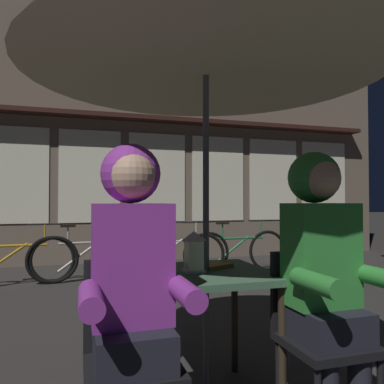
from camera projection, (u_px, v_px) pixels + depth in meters
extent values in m
cube|color=#42664C|center=(206.00, 274.00, 2.16)|extent=(0.72, 0.72, 0.04)
cylinder|color=#2D2319|center=(165.00, 369.00, 1.76)|extent=(0.04, 0.04, 0.70)
cylinder|color=#2D2319|center=(282.00, 354.00, 1.94)|extent=(0.04, 0.04, 0.70)
cylinder|color=#2D2319|center=(143.00, 327.00, 2.36)|extent=(0.04, 0.04, 0.70)
cylinder|color=#2D2319|center=(235.00, 318.00, 2.54)|extent=(0.04, 0.04, 0.70)
cylinder|color=#4C4C51|center=(206.00, 204.00, 2.17)|extent=(0.04, 0.04, 2.25)
cone|color=tan|center=(206.00, 44.00, 2.19)|extent=(2.10, 2.10, 0.38)
sphere|color=#4C4C51|center=(206.00, 6.00, 2.20)|extent=(0.06, 0.06, 0.06)
cube|color=white|center=(194.00, 271.00, 2.12)|extent=(0.11, 0.11, 0.02)
cube|color=white|center=(194.00, 255.00, 2.12)|extent=(0.09, 0.09, 0.16)
pyramid|color=white|center=(194.00, 236.00, 2.13)|extent=(0.11, 0.11, 0.06)
cube|color=black|center=(133.00, 369.00, 1.59)|extent=(0.40, 0.40, 0.04)
cube|color=black|center=(127.00, 303.00, 1.77)|extent=(0.40, 0.03, 0.42)
cube|color=black|center=(326.00, 344.00, 1.87)|extent=(0.40, 0.40, 0.04)
cylinder|color=black|center=(333.00, 370.00, 2.08)|extent=(0.03, 0.03, 0.41)
cylinder|color=black|center=(279.00, 379.00, 1.98)|extent=(0.03, 0.03, 0.41)
cube|color=black|center=(304.00, 289.00, 2.05)|extent=(0.40, 0.03, 0.42)
cube|color=black|center=(133.00, 345.00, 1.59)|extent=(0.32, 0.36, 0.16)
cube|color=purple|center=(132.00, 263.00, 1.64)|extent=(0.34, 0.22, 0.52)
cylinder|color=purple|center=(185.00, 293.00, 1.48)|extent=(0.09, 0.30, 0.09)
cylinder|color=purple|center=(91.00, 300.00, 1.38)|extent=(0.09, 0.30, 0.09)
sphere|color=tan|center=(132.00, 175.00, 1.65)|extent=(0.21, 0.21, 0.21)
sphere|color=purple|center=(131.00, 174.00, 1.70)|extent=(0.27, 0.27, 0.27)
cube|color=black|center=(326.00, 324.00, 1.87)|extent=(0.32, 0.36, 0.16)
cube|color=#338C38|center=(320.00, 254.00, 1.92)|extent=(0.34, 0.22, 0.52)
cylinder|color=#338C38|center=(383.00, 278.00, 1.76)|extent=(0.09, 0.30, 0.09)
cylinder|color=#338C38|center=(316.00, 283.00, 1.65)|extent=(0.09, 0.30, 0.09)
sphere|color=tan|center=(320.00, 179.00, 1.93)|extent=(0.21, 0.21, 0.21)
sphere|color=#338C38|center=(314.00, 177.00, 1.98)|extent=(0.27, 0.27, 0.27)
cube|color=#6B5B4C|center=(154.00, 104.00, 7.60)|extent=(10.00, 0.60, 6.20)
cube|color=#EAE5C6|center=(15.00, 175.00, 6.54)|extent=(1.10, 0.02, 1.70)
cube|color=#EAE5C6|center=(90.00, 176.00, 6.90)|extent=(1.10, 0.02, 1.70)
cube|color=#EAE5C6|center=(157.00, 177.00, 7.27)|extent=(1.10, 0.02, 1.70)
cube|color=#EAE5C6|center=(218.00, 179.00, 7.64)|extent=(1.10, 0.02, 1.70)
cube|color=#EAE5C6|center=(273.00, 180.00, 8.00)|extent=(1.10, 0.02, 1.70)
cube|color=#EAE5C6|center=(324.00, 181.00, 8.37)|extent=(1.10, 0.02, 1.70)
cube|color=#331914|center=(159.00, 119.00, 7.16)|extent=(9.00, 0.36, 0.08)
torus|color=black|center=(54.00, 260.00, 5.21)|extent=(0.66, 0.08, 0.66)
cylinder|color=#B78419|center=(14.00, 246.00, 5.04)|extent=(0.84, 0.08, 0.04)
cylinder|color=#B78419|center=(4.00, 260.00, 4.99)|extent=(0.61, 0.07, 0.44)
cylinder|color=#B78419|center=(45.00, 234.00, 5.17)|extent=(0.02, 0.02, 0.28)
cylinder|color=black|center=(45.00, 224.00, 5.18)|extent=(0.44, 0.05, 0.02)
torus|color=black|center=(124.00, 255.00, 5.61)|extent=(0.66, 0.13, 0.66)
torus|color=black|center=(51.00, 260.00, 5.20)|extent=(0.66, 0.13, 0.66)
cylinder|color=#ADA89E|center=(89.00, 243.00, 5.41)|extent=(0.83, 0.14, 0.04)
cylinder|color=#ADA89E|center=(80.00, 256.00, 5.36)|extent=(0.61, 0.11, 0.44)
cylinder|color=#ADA89E|center=(68.00, 235.00, 5.30)|extent=(0.02, 0.02, 0.24)
cube|color=black|center=(68.00, 226.00, 5.30)|extent=(0.21, 0.10, 0.04)
cylinder|color=#ADA89E|center=(115.00, 232.00, 5.57)|extent=(0.02, 0.02, 0.28)
cylinder|color=black|center=(116.00, 223.00, 5.58)|extent=(0.44, 0.08, 0.02)
torus|color=black|center=(204.00, 255.00, 5.69)|extent=(0.66, 0.07, 0.66)
torus|color=black|center=(136.00, 257.00, 5.43)|extent=(0.66, 0.07, 0.66)
cylinder|color=#ADA89E|center=(171.00, 241.00, 5.56)|extent=(0.84, 0.07, 0.04)
cylinder|color=#ADA89E|center=(163.00, 254.00, 5.52)|extent=(0.61, 0.06, 0.44)
cylinder|color=#ADA89E|center=(152.00, 234.00, 5.49)|extent=(0.02, 0.02, 0.24)
cube|color=black|center=(152.00, 225.00, 5.49)|extent=(0.20, 0.09, 0.04)
cylinder|color=#ADA89E|center=(196.00, 231.00, 5.66)|extent=(0.02, 0.02, 0.28)
cylinder|color=black|center=(196.00, 222.00, 5.67)|extent=(0.44, 0.04, 0.02)
torus|color=black|center=(267.00, 250.00, 6.20)|extent=(0.66, 0.05, 0.66)
torus|color=black|center=(209.00, 253.00, 5.90)|extent=(0.66, 0.05, 0.66)
cylinder|color=#236B3D|center=(239.00, 238.00, 6.06)|extent=(0.84, 0.04, 0.04)
cylinder|color=#236B3D|center=(232.00, 250.00, 6.02)|extent=(0.61, 0.04, 0.44)
cylinder|color=#236B3D|center=(222.00, 231.00, 5.98)|extent=(0.02, 0.02, 0.24)
cube|color=black|center=(222.00, 223.00, 5.98)|extent=(0.20, 0.08, 0.04)
cylinder|color=#236B3D|center=(261.00, 229.00, 6.17)|extent=(0.02, 0.02, 0.28)
cylinder|color=black|center=(261.00, 220.00, 6.18)|extent=(0.44, 0.02, 0.02)
cube|color=olive|center=(214.00, 266.00, 2.27)|extent=(0.24, 0.21, 0.02)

